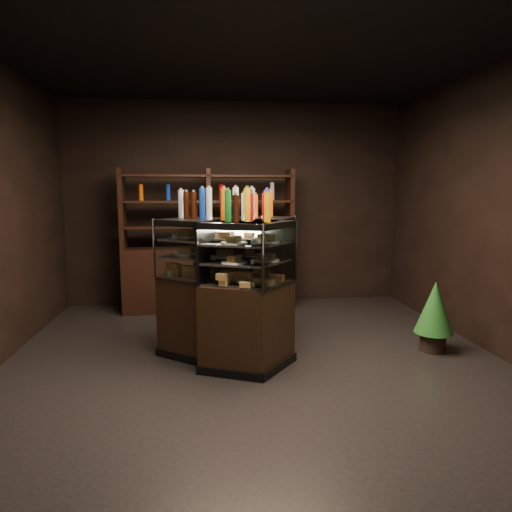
{
  "coord_description": "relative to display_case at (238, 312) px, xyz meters",
  "views": [
    {
      "loc": [
        -0.52,
        -4.41,
        1.7
      ],
      "look_at": [
        0.0,
        -0.07,
        1.07
      ],
      "focal_mm": 32.0,
      "sensor_mm": 36.0,
      "label": 1
    }
  ],
  "objects": [
    {
      "name": "back_shelving",
      "position": [
        -0.25,
        1.95,
        0.13
      ],
      "size": [
        2.41,
        0.49,
        2.0
      ],
      "rotation": [
        0.0,
        0.0,
        0.03
      ],
      "color": "black",
      "rests_on": "ground"
    },
    {
      "name": "food_display",
      "position": [
        0.0,
        -0.01,
        0.58
      ],
      "size": [
        1.13,
        1.17,
        0.44
      ],
      "color": "#D27E4B",
      "rests_on": "display_case"
    },
    {
      "name": "bottles_top",
      "position": [
        -0.0,
        0.0,
        1.08
      ],
      "size": [
        0.97,
        1.03,
        0.3
      ],
      "color": "#B20C0A",
      "rests_on": "display_case"
    },
    {
      "name": "room_shell",
      "position": [
        0.16,
        -0.1,
        1.46
      ],
      "size": [
        5.02,
        5.02,
        3.01
      ],
      "color": "black",
      "rests_on": "ground"
    },
    {
      "name": "ground",
      "position": [
        0.16,
        -0.1,
        -0.48
      ],
      "size": [
        5.0,
        5.0,
        0.0
      ],
      "primitive_type": "plane",
      "color": "black",
      "rests_on": "ground"
    },
    {
      "name": "display_case",
      "position": [
        0.0,
        0.0,
        0.0
      ],
      "size": [
        1.55,
        1.46,
        1.43
      ],
      "rotation": [
        0.0,
        0.0,
        0.24
      ],
      "color": "black",
      "rests_on": "ground"
    },
    {
      "name": "potted_conifer",
      "position": [
        2.08,
        -0.08,
        0.01
      ],
      "size": [
        0.4,
        0.4,
        0.86
      ],
      "rotation": [
        0.0,
        0.0,
        0.27
      ],
      "color": "black",
      "rests_on": "ground"
    }
  ]
}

